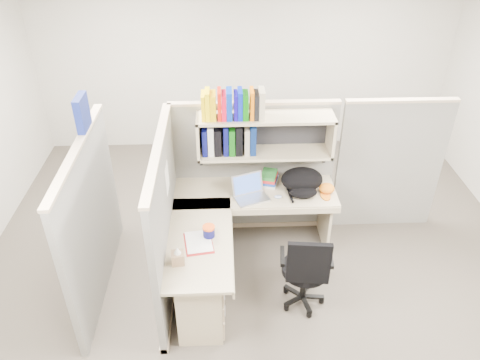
{
  "coord_description": "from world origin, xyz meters",
  "views": [
    {
      "loc": [
        -0.32,
        -3.56,
        3.6
      ],
      "look_at": [
        -0.18,
        0.25,
        1.09
      ],
      "focal_mm": 35.0,
      "sensor_mm": 36.0,
      "label": 1
    }
  ],
  "objects_px": {
    "desk": "(218,268)",
    "backpack": "(303,183)",
    "laptop": "(252,189)",
    "task_chair": "(304,281)",
    "snack_canister": "(209,231)"
  },
  "relations": [
    {
      "from": "desk",
      "to": "snack_canister",
      "type": "xyz_separation_m",
      "value": [
        -0.08,
        0.13,
        0.35
      ]
    },
    {
      "from": "task_chair",
      "to": "laptop",
      "type": "bearing_deg",
      "value": 119.57
    },
    {
      "from": "desk",
      "to": "task_chair",
      "type": "height_order",
      "value": "task_chair"
    },
    {
      "from": "desk",
      "to": "backpack",
      "type": "relative_size",
      "value": 3.91
    },
    {
      "from": "laptop",
      "to": "backpack",
      "type": "bearing_deg",
      "value": -10.72
    },
    {
      "from": "snack_canister",
      "to": "task_chair",
      "type": "bearing_deg",
      "value": -14.33
    },
    {
      "from": "desk",
      "to": "backpack",
      "type": "xyz_separation_m",
      "value": [
        0.91,
        0.81,
        0.42
      ]
    },
    {
      "from": "snack_canister",
      "to": "task_chair",
      "type": "height_order",
      "value": "task_chair"
    },
    {
      "from": "backpack",
      "to": "snack_canister",
      "type": "relative_size",
      "value": 3.8
    },
    {
      "from": "desk",
      "to": "snack_canister",
      "type": "bearing_deg",
      "value": 119.84
    },
    {
      "from": "laptop",
      "to": "task_chair",
      "type": "xyz_separation_m",
      "value": [
        0.46,
        -0.82,
        -0.52
      ]
    },
    {
      "from": "laptop",
      "to": "task_chair",
      "type": "relative_size",
      "value": 0.36
    },
    {
      "from": "backpack",
      "to": "snack_canister",
      "type": "bearing_deg",
      "value": -134.68
    },
    {
      "from": "desk",
      "to": "backpack",
      "type": "height_order",
      "value": "backpack"
    },
    {
      "from": "laptop",
      "to": "desk",
      "type": "bearing_deg",
      "value": -136.48
    }
  ]
}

